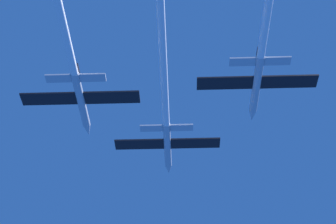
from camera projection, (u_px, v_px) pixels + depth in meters
jet_lead at (164, 74)px, 67.67m from camera, size 17.88×57.41×2.96m
jet_left_wing at (60, 11)px, 58.67m from camera, size 17.88×56.37×2.96m
jet_right_wing at (269, 0)px, 58.87m from camera, size 17.88×53.57×2.96m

